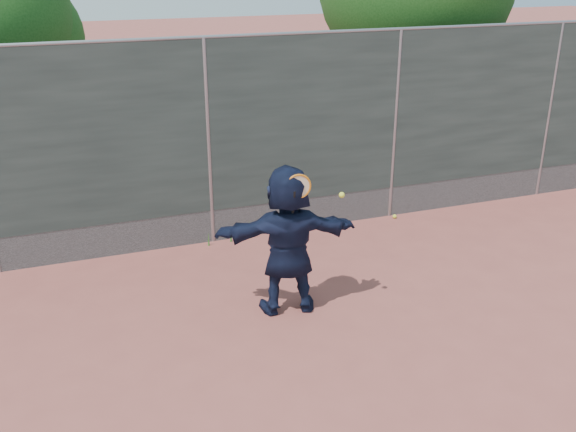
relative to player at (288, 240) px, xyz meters
name	(u,v)px	position (x,y,z in m)	size (l,w,h in m)	color
ground	(294,371)	(-0.39, -1.23, -0.92)	(80.00, 80.00, 0.00)	#9E4C42
player	(288,240)	(0.00, 0.00, 0.00)	(1.70, 0.54, 1.84)	black
ball_ground	(395,216)	(2.64, 2.12, -0.88)	(0.07, 0.07, 0.07)	yellow
fence	(208,140)	(-0.39, 2.27, 0.66)	(20.00, 0.06, 3.03)	#38423D
swing_action	(303,189)	(0.10, -0.20, 0.70)	(0.69, 0.17, 0.51)	orange
weed_clump	(234,233)	(-0.09, 2.15, -0.78)	(0.68, 0.07, 0.30)	#387226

